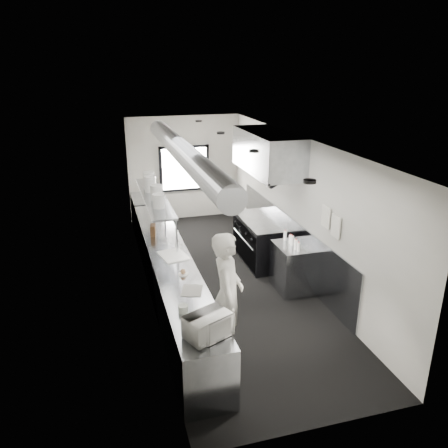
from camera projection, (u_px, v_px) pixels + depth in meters
floor at (225, 280)px, 8.94m from camera, size 3.00×8.00×0.01m
ceiling at (225, 140)px, 7.99m from camera, size 3.00×8.00×0.01m
wall_back at (184, 168)px, 12.08m from camera, size 3.00×0.02×2.80m
wall_front at (326, 328)px, 4.85m from camera, size 3.00×0.02×2.80m
wall_left at (145, 221)px, 8.08m from camera, size 0.02×8.00×2.80m
wall_right at (297, 207)px, 8.85m from camera, size 0.02×8.00×2.80m
wall_cladding at (288, 242)px, 9.41m from camera, size 0.03×5.50×1.10m
hvac_duct at (182, 152)px, 8.25m from camera, size 0.40×6.40×0.40m
service_window at (185, 169)px, 12.05m from camera, size 1.36×0.05×1.25m
exhaust_hood at (267, 152)px, 9.04m from camera, size 0.81×2.20×0.88m
prep_counter at (171, 278)px, 8.04m from camera, size 0.70×6.00×0.90m
pass_shelf at (155, 197)px, 9.02m from camera, size 0.45×3.00×0.68m
range at (262, 240)px, 9.68m from camera, size 0.88×1.60×0.94m
bottle_station at (293, 268)px, 8.45m from camera, size 0.65×0.80×0.90m
far_work_table at (147, 214)px, 11.39m from camera, size 0.70×1.20×0.90m
notice_sheet_a at (326, 217)px, 7.69m from camera, size 0.02×0.28×0.38m
notice_sheet_b at (336, 226)px, 7.39m from camera, size 0.02×0.28×0.38m
line_cook at (227, 295)px, 6.43m from camera, size 0.65×0.80×1.91m
microwave at (208, 326)px, 5.50m from camera, size 0.63×0.57×0.31m
deli_tub_a at (184, 308)px, 6.10m from camera, size 0.16×0.16×0.09m
deli_tub_b at (183, 309)px, 6.08m from camera, size 0.16×0.16×0.10m
newspaper at (192, 290)px, 6.66m from camera, size 0.40×0.45×0.01m
small_plate at (183, 274)px, 7.16m from camera, size 0.22×0.22×0.01m
pastry at (183, 271)px, 7.15m from camera, size 0.09×0.09×0.09m
cutting_board at (173, 255)px, 7.85m from camera, size 0.53×0.64×0.02m
knife_block at (153, 230)px, 8.75m from camera, size 0.13×0.22×0.22m
plate_stack_a at (159, 201)px, 8.23m from camera, size 0.27×0.27×0.26m
plate_stack_b at (157, 193)px, 8.68m from camera, size 0.31×0.31×0.30m
plate_stack_c at (150, 184)px, 9.24m from camera, size 0.27×0.27×0.33m
plate_stack_d at (149, 180)px, 9.44m from camera, size 0.25×0.25×0.37m
squeeze_bottle_a at (299, 247)px, 8.02m from camera, size 0.06×0.06×0.16m
squeeze_bottle_b at (296, 245)px, 8.09m from camera, size 0.07×0.07×0.19m
squeeze_bottle_c at (292, 241)px, 8.29m from camera, size 0.07×0.07×0.18m
squeeze_bottle_d at (290, 239)px, 8.36m from camera, size 0.07×0.07×0.17m
squeeze_bottle_e at (285, 236)px, 8.52m from camera, size 0.08×0.08×0.19m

